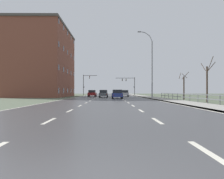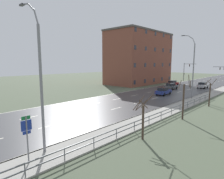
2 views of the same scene
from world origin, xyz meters
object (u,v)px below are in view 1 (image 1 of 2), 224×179
at_px(car_far_right, 92,93).
at_px(traffic_signal_left, 86,82).
at_px(car_far_left, 125,93).
at_px(street_lamp_midground, 151,66).
at_px(car_near_right, 104,94).
at_px(car_near_left, 117,94).
at_px(brick_building, 44,63).
at_px(traffic_signal_right, 130,83).

bearing_deg(car_far_right, traffic_signal_left, 103.03).
bearing_deg(car_far_left, street_lamp_midground, -78.87).
bearing_deg(car_near_right, street_lamp_midground, -47.29).
relative_size(street_lamp_midground, car_far_left, 2.84).
xyz_separation_m(street_lamp_midground, traffic_signal_left, (-14.64, 33.44, -1.56)).
bearing_deg(car_near_left, brick_building, 136.85).
height_order(street_lamp_midground, traffic_signal_left, street_lamp_midground).
bearing_deg(car_far_left, traffic_signal_left, 124.54).
distance_m(car_far_right, car_far_left, 7.95).
relative_size(traffic_signal_left, car_near_left, 1.56).
bearing_deg(car_far_right, car_near_right, -65.04).
relative_size(car_near_left, brick_building, 0.18).
bearing_deg(car_far_right, car_far_left, 10.57).
relative_size(traffic_signal_right, brick_building, 0.26).
height_order(car_near_right, car_far_right, same).
height_order(street_lamp_midground, traffic_signal_right, street_lamp_midground).
xyz_separation_m(car_near_right, car_near_left, (2.60, -8.84, 0.00)).
xyz_separation_m(traffic_signal_right, car_far_right, (-10.28, -16.00, -3.10)).
bearing_deg(car_near_left, car_near_right, 105.46).
relative_size(street_lamp_midground, car_far_right, 2.80).
xyz_separation_m(traffic_signal_right, traffic_signal_left, (-13.55, 1.19, 0.24)).
height_order(traffic_signal_right, car_far_right, traffic_signal_right).
height_order(traffic_signal_right, car_near_left, traffic_signal_right).
bearing_deg(brick_building, street_lamp_midground, -34.84).
xyz_separation_m(street_lamp_midground, traffic_signal_right, (-1.09, 32.25, -1.80)).
bearing_deg(car_far_left, brick_building, -175.68).
height_order(traffic_signal_left, car_far_left, traffic_signal_left).
height_order(traffic_signal_right, brick_building, brick_building).
distance_m(traffic_signal_right, brick_building, 27.52).
relative_size(street_lamp_midground, brick_building, 0.51).
relative_size(car_far_left, brick_building, 0.18).
bearing_deg(brick_building, traffic_signal_right, 37.06).
distance_m(traffic_signal_right, car_near_right, 24.26).
bearing_deg(traffic_signal_left, brick_building, -114.87).
xyz_separation_m(traffic_signal_left, car_far_left, (11.14, -16.04, -3.34)).
relative_size(car_near_right, car_far_right, 0.99).
bearing_deg(car_far_right, traffic_signal_right, 59.54).
distance_m(car_near_right, car_near_left, 9.22).
height_order(car_near_right, car_near_left, same).
bearing_deg(traffic_signal_right, car_near_right, -107.89).
bearing_deg(traffic_signal_left, car_far_right, -79.22).
bearing_deg(street_lamp_midground, car_far_right, 124.97).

